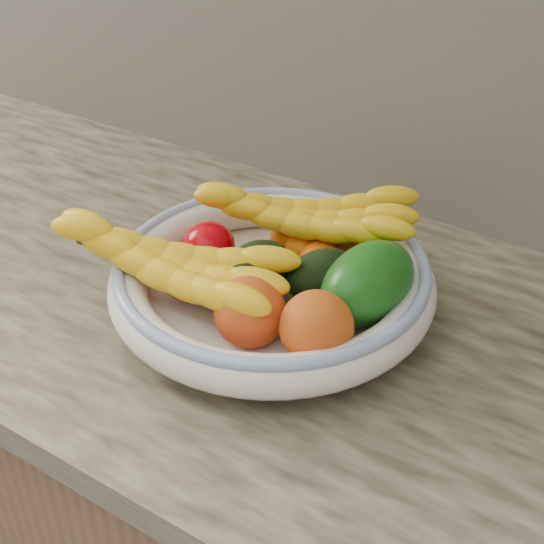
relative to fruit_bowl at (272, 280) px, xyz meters
The scene contains 15 objects.
kitchen_counter 0.49m from the fruit_bowl, 90.00° to the left, with size 2.44×0.66×1.40m.
fruit_bowl is the anchor object (origin of this frame).
clementine_back_left 0.09m from the fruit_bowl, 107.62° to the left, with size 0.05×0.05×0.05m, color #DC5904.
clementine_back_right 0.12m from the fruit_bowl, 75.66° to the left, with size 0.06×0.06×0.05m, color #DF5304.
clementine_back_mid 0.08m from the fruit_bowl, 89.47° to the left, with size 0.05×0.05×0.05m, color orange.
clementine_extra 0.07m from the fruit_bowl, 62.72° to the left, with size 0.05×0.05×0.05m, color #F26005.
tomato_left 0.10m from the fruit_bowl, behind, with size 0.07×0.07×0.06m, color #BB0009.
tomato_near_left 0.10m from the fruit_bowl, 144.84° to the right, with size 0.07×0.07×0.06m, color #A2110C.
avocado_center 0.03m from the fruit_bowl, 119.28° to the right, with size 0.07×0.11×0.07m, color black.
avocado_right 0.06m from the fruit_bowl, 19.76° to the left, with size 0.06×0.09×0.06m, color black.
green_mango 0.12m from the fruit_bowl, ahead, with size 0.09×0.13×0.09m, color #0F500F.
peach_front 0.09m from the fruit_bowl, 72.85° to the right, with size 0.08×0.08×0.08m, color orange.
peach_right 0.13m from the fruit_bowl, 34.97° to the right, with size 0.08×0.08×0.08m, color orange.
banana_bunch_back 0.09m from the fruit_bowl, 94.22° to the left, with size 0.29×0.11×0.08m, color yellow, non-canonical shape.
banana_bunch_front 0.13m from the fruit_bowl, 134.86° to the right, with size 0.31×0.12×0.08m, color yellow, non-canonical shape.
Camera 1 is at (0.40, 1.04, 1.46)m, focal length 50.00 mm.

